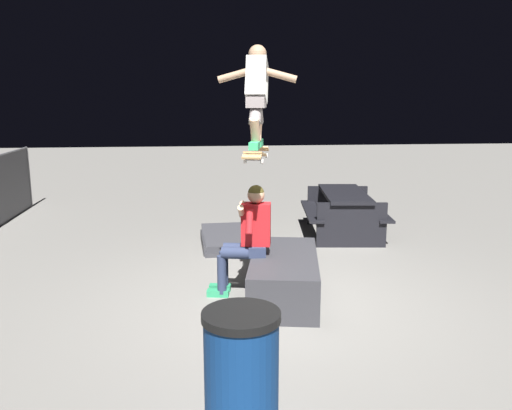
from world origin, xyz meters
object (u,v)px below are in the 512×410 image
trash_bin (241,367)px  picnic_table_back (344,206)px  skateboard (256,154)px  skater_airborne (257,91)px  ledge_box_main (284,276)px  person_sitting_on_ledge (247,234)px  kicker_ramp (228,243)px

trash_bin → picnic_table_back: bearing=-22.6°
skateboard → skater_airborne: bearing=-11.8°
ledge_box_main → skateboard: size_ratio=1.64×
ledge_box_main → person_sitting_on_ledge: size_ratio=1.27×
kicker_ramp → picnic_table_back: picnic_table_back is taller
skater_airborne → kicker_ramp: skater_airborne is taller
person_sitting_on_ledge → picnic_table_back: person_sitting_on_ledge is taller
kicker_ramp → picnic_table_back: 2.14m
ledge_box_main → picnic_table_back: size_ratio=0.93×
skater_airborne → person_sitting_on_ledge: bearing=48.6°
person_sitting_on_ledge → skateboard: skateboard is taller
picnic_table_back → trash_bin: size_ratio=2.16×
ledge_box_main → person_sitting_on_ledge: person_sitting_on_ledge is taller
picnic_table_back → ledge_box_main: bearing=152.0°
ledge_box_main → trash_bin: bearing=164.1°
skateboard → ledge_box_main: bearing=-83.7°
skater_airborne → picnic_table_back: 3.76m
ledge_box_main → skater_airborne: skater_airborne is taller
skater_airborne → kicker_ramp: bearing=6.3°
skateboard → person_sitting_on_ledge: bearing=32.5°
kicker_ramp → skateboard: bearing=-174.2°
ledge_box_main → picnic_table_back: picnic_table_back is taller
skateboard → trash_bin: size_ratio=1.22×
ledge_box_main → kicker_ramp: ledge_box_main is taller
skater_airborne → kicker_ramp: 3.20m
picnic_table_back → person_sitting_on_ledge: bearing=144.3°
skateboard → picnic_table_back: size_ratio=0.57×
person_sitting_on_ledge → skateboard: bearing=-147.5°
kicker_ramp → picnic_table_back: (0.55, -2.02, 0.44)m
person_sitting_on_ledge → kicker_ramp: 2.19m
kicker_ramp → trash_bin: size_ratio=1.37×
kicker_ramp → trash_bin: (-4.59, 0.12, 0.37)m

